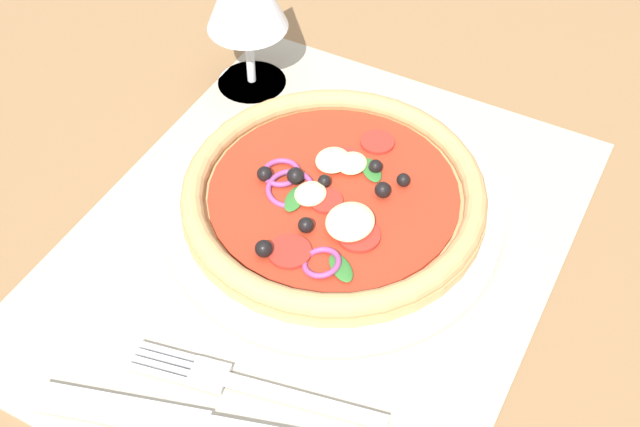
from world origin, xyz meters
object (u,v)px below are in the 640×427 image
Objects in this scene: plate at (336,210)px; knife at (181,421)px; fork at (242,384)px; pizza at (336,195)px.

plate is 20.82cm from knife.
plate is 1.35× the size of knife.
knife reaches higher than fork.
fork is 4.70cm from knife.
pizza is 1.32× the size of fork.
plate reaches higher than knife.
fork is 0.91× the size of knife.
plate is 16.64cm from fork.
plate is at bearing -7.97° from pizza.
pizza is 1.21× the size of knife.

